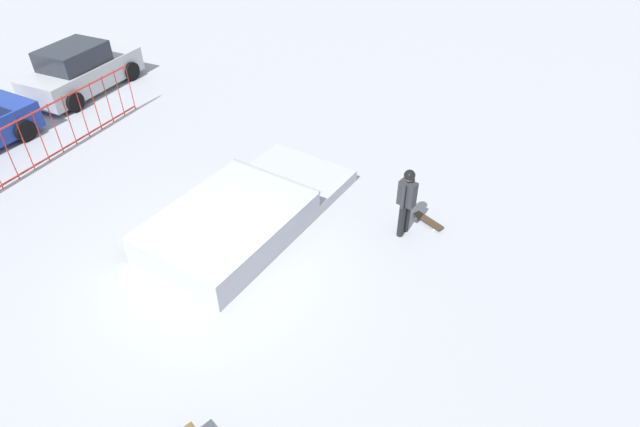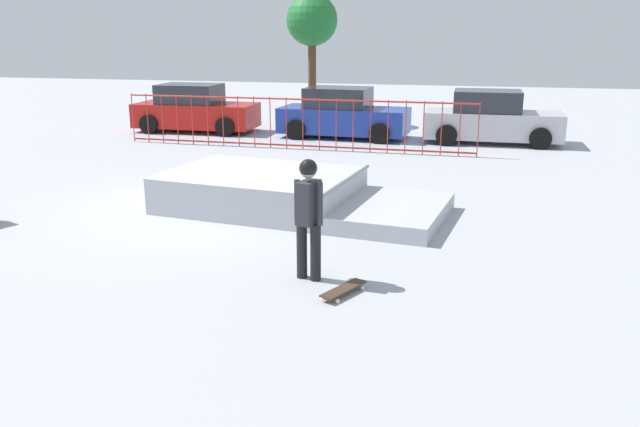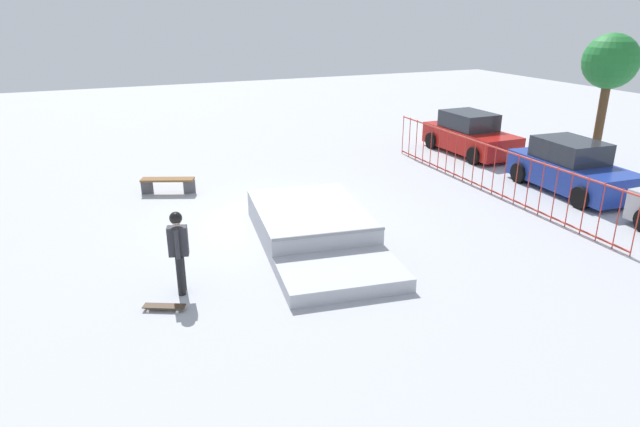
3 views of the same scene
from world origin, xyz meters
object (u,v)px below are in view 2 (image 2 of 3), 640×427
Objects in this scene: skater at (308,210)px; parked_car_red at (195,110)px; skate_ramp at (283,193)px; parked_car_blue at (343,115)px; distant_tree at (312,22)px; skateboard at (344,289)px; parked_car_silver at (491,119)px.

parked_car_red is (-7.07, 12.44, -0.28)m from skater.
skater is 0.42× the size of parked_car_red.
parked_car_red reaches higher than skate_ramp.
parked_car_blue is 0.91× the size of distant_tree.
skateboard is 0.20× the size of parked_car_silver.
parked_car_red and parked_car_blue have the same top height.
skate_ramp is at bearing -57.97° from parked_car_red.
skater is (1.37, -3.47, 0.69)m from skate_ramp.
skater is at bearing -102.84° from parked_car_silver.
parked_car_red is at bearing 130.43° from skate_ramp.
parked_car_blue is at bearing 179.95° from parked_car_silver.
skate_ramp is 8.85m from parked_car_blue.
skateboard is 0.19× the size of parked_car_blue.
skater is 0.42× the size of parked_car_silver.
parked_car_red is 5.18m from parked_car_blue.
parked_car_blue is at bearing -1.97° from parked_car_red.
skater is 15.89m from distant_tree.
distant_tree is (-6.38, 2.94, 2.89)m from parked_car_silver.
skater is 2.14× the size of skateboard.
parked_car_red is at bearing 179.04° from parked_car_silver.
parked_car_red and parked_car_silver have the same top height.
skate_ramp is at bearing -143.31° from skater.
skate_ramp is 1.39× the size of parked_car_silver.
skater reaches higher than parked_car_silver.
distant_tree is (-1.72, 2.96, 2.89)m from parked_car_blue.
parked_car_red is 0.98× the size of parked_car_blue.
distant_tree is (-2.25, 11.79, 3.30)m from skate_ramp.
parked_car_blue is at bearing -59.79° from distant_tree.
parked_car_silver is (2.17, 12.76, 0.65)m from skateboard.
skater is 0.37× the size of distant_tree.
parked_car_blue is at bearing -156.13° from skater.
parked_car_red is 5.31m from distant_tree.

